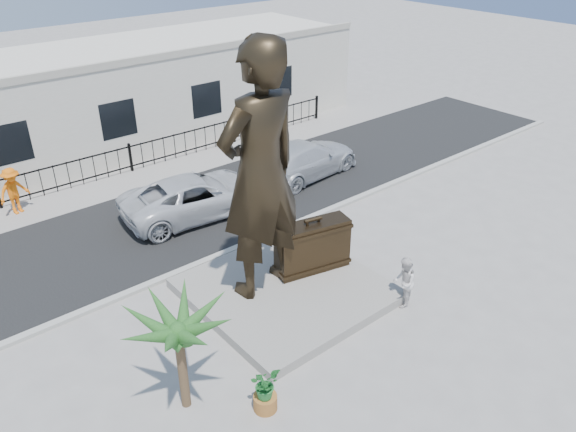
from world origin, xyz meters
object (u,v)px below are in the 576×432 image
at_px(statue, 260,174).
at_px(car_white, 196,196).
at_px(suitcase, 312,246).
at_px(tourist, 404,282).

relative_size(statue, car_white, 1.32).
xyz_separation_m(statue, car_white, (1.11, 5.57, -3.20)).
height_order(statue, suitcase, statue).
bearing_deg(suitcase, tourist, -55.43).
xyz_separation_m(tourist, car_white, (-1.71, 8.59, -0.00)).
relative_size(suitcase, tourist, 1.47).
distance_m(suitcase, tourist, 2.97).
bearing_deg(statue, tourist, 129.09).
height_order(statue, car_white, statue).
xyz_separation_m(statue, suitcase, (1.74, -0.26, -2.87)).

